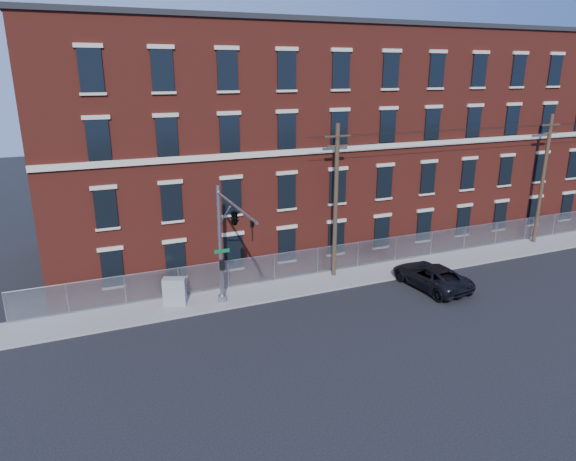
% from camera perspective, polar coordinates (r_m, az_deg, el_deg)
% --- Properties ---
extents(ground, '(140.00, 140.00, 0.00)m').
position_cam_1_polar(ground, '(29.29, 6.74, -9.54)').
color(ground, black).
rests_on(ground, ground).
extents(sidewalk, '(65.00, 3.00, 0.12)m').
position_cam_1_polar(sidewalk, '(39.59, 18.44, -2.95)').
color(sidewalk, gray).
rests_on(sidewalk, ground).
extents(mill_building, '(55.30, 14.32, 16.30)m').
position_cam_1_polar(mill_building, '(44.65, 11.88, 10.50)').
color(mill_building, maroon).
rests_on(mill_building, ground).
extents(chain_link_fence, '(59.06, 0.06, 1.85)m').
position_cam_1_polar(chain_link_fence, '(40.20, 17.38, -1.04)').
color(chain_link_fence, '#A5A8AD').
rests_on(chain_link_fence, ground).
extents(traffic_signal_mast, '(0.90, 6.75, 7.00)m').
position_cam_1_polar(traffic_signal_mast, '(26.94, -6.37, 0.42)').
color(traffic_signal_mast, '#9EA0A5').
rests_on(traffic_signal_mast, ground).
extents(utility_pole_near, '(1.80, 0.28, 10.00)m').
position_cam_1_polar(utility_pole_near, '(32.97, 5.33, 3.50)').
color(utility_pole_near, '#413120').
rests_on(utility_pole_near, ground).
extents(utility_pole_mid, '(1.80, 0.28, 10.00)m').
position_cam_1_polar(utility_pole_mid, '(44.24, 26.49, 5.30)').
color(utility_pole_mid, '#413120').
rests_on(utility_pole_mid, ground).
extents(overhead_wires, '(40.00, 0.62, 0.62)m').
position_cam_1_polar(overhead_wires, '(43.73, 27.15, 10.14)').
color(overhead_wires, black).
rests_on(overhead_wires, ground).
extents(pickup_truck, '(3.00, 5.69, 1.53)m').
position_cam_1_polar(pickup_truck, '(33.83, 15.59, -4.88)').
color(pickup_truck, black).
rests_on(pickup_truck, ground).
extents(utility_cabinet, '(1.44, 1.07, 1.62)m').
position_cam_1_polar(utility_cabinet, '(30.71, -12.48, -6.61)').
color(utility_cabinet, gray).
rests_on(utility_cabinet, sidewalk).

